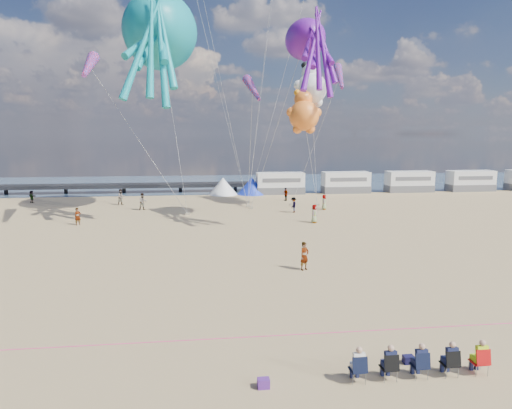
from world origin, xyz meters
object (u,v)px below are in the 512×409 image
beachgoer_6 (314,214)px  beachgoer_7 (143,202)px  kite_panda (312,89)px  cooler_navy (408,359)px  tent_blue (252,186)px  motorhome_1 (346,182)px  beachgoer_1 (121,197)px  beachgoer_0 (324,202)px  sandbag_d (292,204)px  kite_teddy_orange (304,116)px  spectator_row (419,360)px  motorhome_0 (280,183)px  sandbag_e (248,206)px  kite_octopus_purple (305,40)px  motorhome_3 (470,181)px  beachgoer_3 (286,194)px  standing_person (304,256)px  sandbag_b (251,208)px  cooler_purple (264,383)px  tent_white (223,186)px  beachgoer_2 (294,205)px  beachgoer_5 (78,216)px  windsock_right (253,89)px  beachgoer_4 (32,197)px  windsock_mid (340,77)px  motorhome_2 (409,182)px  sandbag_c (317,205)px  kite_octopus_teal (160,32)px  sandbag_a (187,214)px  windsock_left (89,66)px

beachgoer_6 → beachgoer_7: 19.42m
kite_panda → cooler_navy: bearing=-105.7°
tent_blue → beachgoer_6: 21.52m
motorhome_1 → beachgoer_1: motorhome_1 is taller
beachgoer_0 → sandbag_d: 4.50m
beachgoer_1 → kite_teddy_orange: 23.37m
spectator_row → cooler_navy: (0.09, 0.97, -0.50)m
motorhome_0 → beachgoer_6: bearing=-91.1°
beachgoer_7 → sandbag_e: 11.73m
kite_octopus_purple → motorhome_3: bearing=32.3°
motorhome_1 → beachgoer_3: motorhome_1 is taller
standing_person → sandbag_e: standing_person is taller
motorhome_1 → sandbag_b: bearing=-140.3°
standing_person → beachgoer_0: standing_person is taller
cooler_purple → kite_octopus_purple: 33.27m
tent_white → beachgoer_1: 14.61m
beachgoer_2 → beachgoer_7: bearing=-74.9°
motorhome_0 → beachgoer_7: (-17.40, -11.84, -0.56)m
kite_panda → kite_teddy_orange: bearing=-135.8°
beachgoer_5 → windsock_right: size_ratio=0.34×
spectator_row → kite_panda: kite_panda is taller
beachgoer_3 → beachgoer_4: beachgoer_3 is taller
tent_blue → spectator_row: (0.39, -48.81, -0.55)m
sandbag_d → motorhome_1: bearing=46.7°
standing_person → beachgoer_6: standing_person is taller
kite_octopus_purple → windsock_mid: (5.42, 7.02, -2.33)m
motorhome_2 → beachgoer_5: 45.78m
tent_white → beachgoer_3: size_ratio=2.44×
beachgoer_3 → beachgoer_6: bearing=-27.0°
beachgoer_0 → beachgoer_1: bearing=99.2°
beachgoer_3 → sandbag_c: bearing=5.8°
spectator_row → beachgoer_2: (2.39, 33.37, 0.18)m
spectator_row → kite_octopus_teal: kite_octopus_teal is taller
motorhome_2 → beachgoer_0: (-16.40, -13.78, -0.67)m
motorhome_3 → standing_person: motorhome_3 is taller
standing_person → kite_octopus_teal: (-10.13, 22.60, 17.71)m
spectator_row → tent_white: bearing=95.1°
tent_white → windsock_right: bearing=-84.6°
beachgoer_4 → kite_panda: bearing=-149.3°
motorhome_0 → sandbag_a: (-12.45, -15.53, -1.39)m
tent_white → beachgoer_4: tent_white is taller
motorhome_1 → beachgoer_6: size_ratio=3.79×
tent_white → windsock_left: 27.30m
beachgoer_2 → sandbag_b: (-4.24, 3.03, -0.72)m
beachgoer_1 → tent_blue: bearing=-6.4°
cooler_purple → beachgoer_0: (11.62, 35.03, 0.67)m
beachgoer_4 → kite_octopus_teal: kite_octopus_teal is taller
beachgoer_1 → sandbag_e: bearing=-45.5°
motorhome_2 → beachgoer_7: 38.28m
motorhome_3 → windsock_right: 41.47m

